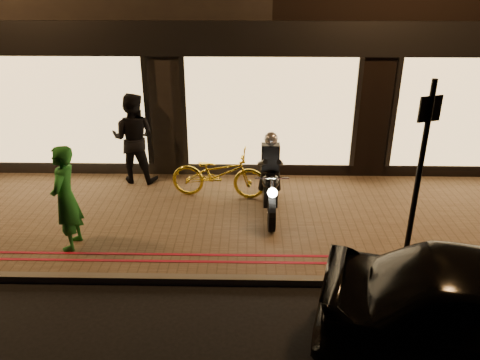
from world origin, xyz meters
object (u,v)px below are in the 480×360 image
motorcycle (270,183)px  sign_post (419,173)px  bicycle_gold (218,174)px  person_green (66,198)px

motorcycle → sign_post: sign_post is taller
motorcycle → bicycle_gold: motorcycle is taller
motorcycle → sign_post: (2.00, -1.95, 1.06)m
sign_post → person_green: size_ratio=1.67×
person_green → sign_post: bearing=84.0°
motorcycle → bicycle_gold: size_ratio=1.00×
person_green → bicycle_gold: bearing=130.9°
bicycle_gold → person_green: 3.11m
sign_post → person_green: 5.48m
sign_post → person_green: sign_post is taller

